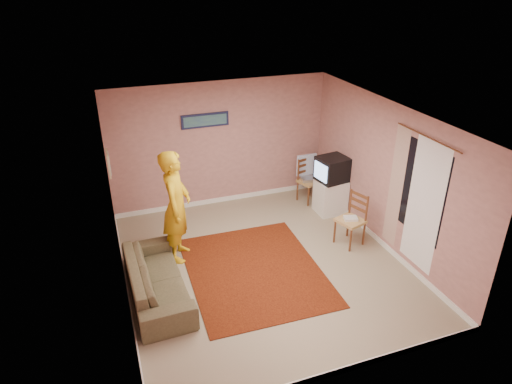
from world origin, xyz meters
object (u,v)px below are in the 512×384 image
object	(u,v)px
person	(176,206)
tv_cabinet	(330,196)
chair_b	(351,215)
crt_tv	(332,169)
chair_a	(310,176)
sofa	(157,279)

from	to	relation	value
person	tv_cabinet	bearing A→B (deg)	-58.51
tv_cabinet	chair_b	distance (m)	1.25
tv_cabinet	crt_tv	distance (m)	0.60
crt_tv	chair_a	size ratio (longest dim) A/B	1.21
crt_tv	chair_b	bearing A→B (deg)	-110.24
sofa	crt_tv	bearing A→B (deg)	-69.83
person	chair_b	bearing A→B (deg)	-80.54
sofa	chair_b	bearing A→B (deg)	-86.78
crt_tv	chair_a	world-z (taller)	crt_tv
crt_tv	person	bearing A→B (deg)	-178.91
chair_a	sofa	distance (m)	4.14
chair_a	person	world-z (taller)	person
chair_a	sofa	bearing A→B (deg)	-166.93
tv_cabinet	person	size ratio (longest dim) A/B	0.36
chair_b	crt_tv	bearing A→B (deg)	150.17
chair_b	person	bearing A→B (deg)	-120.52
crt_tv	sofa	bearing A→B (deg)	-167.09
crt_tv	chair_b	xyz separation A→B (m)	(-0.24, -1.20, -0.36)
tv_cabinet	crt_tv	world-z (taller)	crt_tv
crt_tv	sofa	distance (m)	4.08
chair_b	sofa	size ratio (longest dim) A/B	0.27
tv_cabinet	crt_tv	size ratio (longest dim) A/B	1.11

